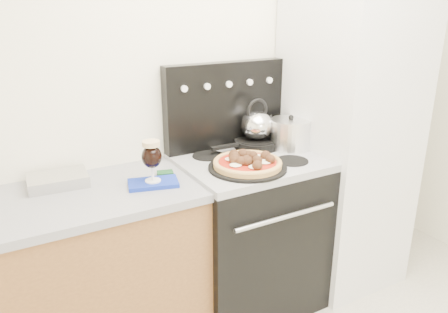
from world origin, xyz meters
TOP-DOWN VIEW (x-y plane):
  - room_shell at (0.00, 0.29)m, footprint 3.52×3.01m
  - base_cabinet at (-1.02, 1.20)m, footprint 1.45×0.60m
  - countertop at (-1.02, 1.20)m, footprint 1.48×0.63m
  - stove_body at (0.08, 1.18)m, footprint 0.76×0.65m
  - cooktop at (0.08, 1.18)m, footprint 0.76×0.65m
  - backguard at (0.08, 1.45)m, footprint 0.76×0.08m
  - fridge at (0.78, 1.15)m, footprint 0.64×0.68m
  - foil_sheet at (-0.91, 1.36)m, footprint 0.29×0.22m
  - oven_mitt at (-0.50, 1.13)m, footprint 0.27×0.19m
  - beer_glass at (-0.50, 1.13)m, footprint 0.10×0.10m
  - pizza_pan at (-0.01, 1.05)m, footprint 0.48×0.48m
  - pizza at (-0.01, 1.05)m, footprint 0.46×0.46m
  - skillet at (0.23, 1.32)m, footprint 0.27×0.27m
  - tea_kettle at (0.23, 1.32)m, footprint 0.23×0.23m
  - stock_pot at (0.39, 1.21)m, footprint 0.29×0.29m

SIDE VIEW (x-z plane):
  - base_cabinet at x=-1.02m, z-range 0.00..0.86m
  - stove_body at x=0.08m, z-range 0.00..0.88m
  - countertop at x=-1.02m, z-range 0.86..0.90m
  - cooktop at x=0.08m, z-range 0.88..0.92m
  - oven_mitt at x=-0.50m, z-range 0.90..0.92m
  - pizza_pan at x=-0.01m, z-range 0.92..0.93m
  - foil_sheet at x=-0.91m, z-range 0.90..0.96m
  - skillet at x=0.23m, z-range 0.92..0.97m
  - fridge at x=0.78m, z-range 0.00..1.90m
  - pizza at x=-0.01m, z-range 0.93..0.98m
  - stock_pot at x=0.39m, z-range 0.92..1.09m
  - beer_glass at x=-0.50m, z-range 0.92..1.13m
  - tea_kettle at x=0.23m, z-range 0.97..1.18m
  - backguard at x=0.08m, z-range 0.92..1.42m
  - room_shell at x=0.00m, z-range -0.01..2.51m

